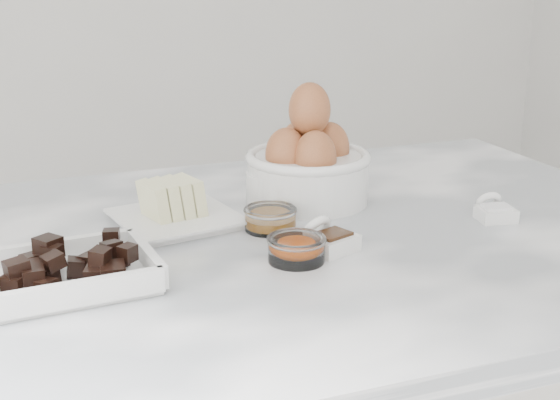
# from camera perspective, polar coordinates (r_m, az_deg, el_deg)

# --- Properties ---
(marble_slab) EXTENTS (1.20, 0.80, 0.04)m
(marble_slab) POSITION_cam_1_polar(r_m,az_deg,el_deg) (1.08, -0.42, -3.61)
(marble_slab) COLOR white
(marble_slab) RESTS_ON cabinet
(chocolate_dish) EXTENTS (0.21, 0.16, 0.05)m
(chocolate_dish) POSITION_cam_1_polar(r_m,az_deg,el_deg) (0.94, -15.21, -4.86)
(chocolate_dish) COLOR white
(chocolate_dish) RESTS_ON marble_slab
(butter_plate) EXTENTS (0.19, 0.19, 0.07)m
(butter_plate) POSITION_cam_1_polar(r_m,az_deg,el_deg) (1.12, -7.77, -0.65)
(butter_plate) COLOR white
(butter_plate) RESTS_ON marble_slab
(sugar_ramekin) EXTENTS (0.09, 0.09, 0.05)m
(sugar_ramekin) POSITION_cam_1_polar(r_m,az_deg,el_deg) (1.19, -0.41, 0.95)
(sugar_ramekin) COLOR white
(sugar_ramekin) RESTS_ON marble_slab
(egg_bowl) EXTENTS (0.19, 0.19, 0.19)m
(egg_bowl) POSITION_cam_1_polar(r_m,az_deg,el_deg) (1.20, 2.07, 2.67)
(egg_bowl) COLOR white
(egg_bowl) RESTS_ON marble_slab
(honey_bowl) EXTENTS (0.08, 0.08, 0.03)m
(honey_bowl) POSITION_cam_1_polar(r_m,az_deg,el_deg) (1.09, -0.72, -1.35)
(honey_bowl) COLOR white
(honey_bowl) RESTS_ON marble_slab
(zest_bowl) EXTENTS (0.08, 0.08, 0.03)m
(zest_bowl) POSITION_cam_1_polar(r_m,az_deg,el_deg) (0.98, 1.22, -3.52)
(zest_bowl) COLOR white
(zest_bowl) RESTS_ON marble_slab
(vanilla_spoon) EXTENTS (0.07, 0.09, 0.05)m
(vanilla_spoon) POSITION_cam_1_polar(r_m,az_deg,el_deg) (1.02, 3.55, -2.84)
(vanilla_spoon) COLOR white
(vanilla_spoon) RESTS_ON marble_slab
(salt_spoon) EXTENTS (0.06, 0.07, 0.04)m
(salt_spoon) POSITION_cam_1_polar(r_m,az_deg,el_deg) (1.17, 15.39, -0.74)
(salt_spoon) COLOR white
(salt_spoon) RESTS_ON marble_slab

